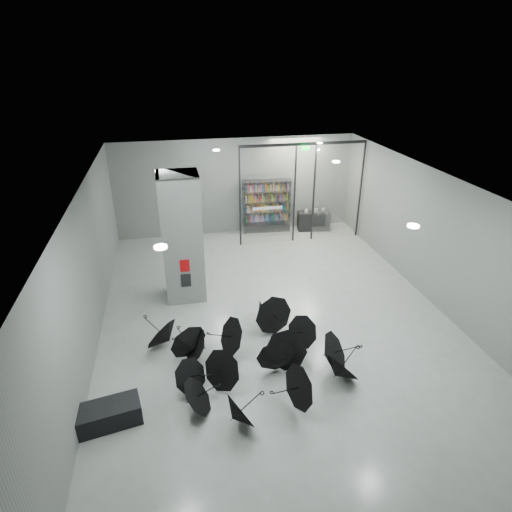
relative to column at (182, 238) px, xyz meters
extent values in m
plane|color=gray|center=(2.50, -2.00, -2.00)|extent=(14.00, 14.00, 0.00)
cube|color=gray|center=(2.50, -2.00, 2.00)|extent=(10.00, 14.00, 0.02)
cube|color=#606360|center=(2.50, 5.00, 0.00)|extent=(10.00, 0.02, 4.00)
cube|color=#606360|center=(2.50, -9.00, 0.00)|extent=(10.00, 0.02, 4.00)
cube|color=#606360|center=(-2.50, -2.00, 0.00)|extent=(0.02, 14.00, 4.00)
cube|color=#606360|center=(7.50, -2.00, 0.00)|extent=(0.02, 14.00, 4.00)
cube|color=slate|center=(0.00, 0.00, 0.00)|extent=(1.20, 1.20, 4.00)
cube|color=#A50A07|center=(0.00, -0.62, -0.65)|extent=(0.28, 0.04, 0.38)
cube|color=black|center=(0.00, -0.62, -1.15)|extent=(0.30, 0.03, 0.42)
cube|color=#0CE533|center=(4.90, 3.30, 1.82)|extent=(0.30, 0.06, 0.15)
cube|color=silver|center=(3.50, 3.50, 0.00)|extent=(2.20, 0.02, 3.95)
cube|color=silver|center=(6.40, 3.50, 0.00)|extent=(2.00, 0.02, 3.95)
cube|color=black|center=(2.40, 3.50, 0.00)|extent=(0.06, 0.06, 4.00)
cube|color=black|center=(4.60, 3.50, 0.00)|extent=(0.06, 0.06, 4.00)
cube|color=black|center=(5.40, 3.50, 0.00)|extent=(0.06, 0.06, 4.00)
cube|color=black|center=(7.40, 3.50, 0.00)|extent=(0.06, 0.06, 4.00)
cube|color=black|center=(4.90, 3.50, 1.95)|extent=(5.00, 0.08, 0.10)
cube|color=black|center=(-2.00, -5.06, -1.76)|extent=(1.56, 0.88, 0.47)
cube|color=black|center=(5.82, 4.47, -1.59)|extent=(1.42, 0.73, 0.81)
camera|label=1|loc=(-0.26, -12.24, 5.18)|focal=30.16mm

